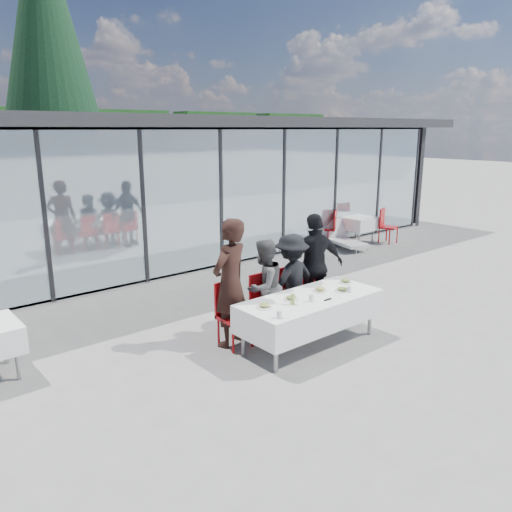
{
  "coord_description": "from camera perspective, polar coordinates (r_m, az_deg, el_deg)",
  "views": [
    {
      "loc": [
        -5.59,
        -5.16,
        3.18
      ],
      "look_at": [
        -0.28,
        1.2,
        1.05
      ],
      "focal_mm": 35.0,
      "sensor_mm": 36.0,
      "label": 1
    }
  ],
  "objects": [
    {
      "name": "ground",
      "position": [
        8.25,
        6.93,
        -8.38
      ],
      "size": [
        90.0,
        90.0,
        0.0
      ],
      "primitive_type": "plane",
      "color": "gray",
      "rests_on": "ground"
    },
    {
      "name": "pavilion",
      "position": [
        15.37,
        -10.33,
        10.32
      ],
      "size": [
        14.8,
        8.8,
        3.44
      ],
      "color": "gray",
      "rests_on": "ground"
    },
    {
      "name": "dining_table",
      "position": [
        7.53,
        6.2,
        -6.21
      ],
      "size": [
        2.26,
        0.96,
        0.75
      ],
      "color": "white",
      "rests_on": "ground"
    },
    {
      "name": "diner_a",
      "position": [
        7.37,
        -2.97,
        -3.09
      ],
      "size": [
        0.89,
        0.89,
        1.93
      ],
      "primitive_type": "imported",
      "rotation": [
        0.0,
        0.0,
        3.45
      ],
      "color": "black",
      "rests_on": "ground"
    },
    {
      "name": "diner_chair_a",
      "position": [
        7.49,
        -2.82,
        -6.25
      ],
      "size": [
        0.44,
        0.44,
        0.97
      ],
      "color": "#AF0B0E",
      "rests_on": "ground"
    },
    {
      "name": "diner_b",
      "position": [
        7.82,
        0.9,
        -3.57
      ],
      "size": [
        0.9,
        0.9,
        1.53
      ],
      "primitive_type": "imported",
      "rotation": [
        0.0,
        0.0,
        3.39
      ],
      "color": "#555555",
      "rests_on": "ground"
    },
    {
      "name": "diner_chair_b",
      "position": [
        7.88,
        1.01,
        -5.18
      ],
      "size": [
        0.44,
        0.44,
        0.97
      ],
      "color": "#AF0B0E",
      "rests_on": "ground"
    },
    {
      "name": "diner_c",
      "position": [
        8.2,
        4.03,
        -2.74
      ],
      "size": [
        1.05,
        1.05,
        1.53
      ],
      "primitive_type": "imported",
      "rotation": [
        0.0,
        0.0,
        3.2
      ],
      "color": "black",
      "rests_on": "ground"
    },
    {
      "name": "diner_chair_c",
      "position": [
        8.26,
        4.12,
        -4.28
      ],
      "size": [
        0.44,
        0.44,
        0.97
      ],
      "color": "#AF0B0E",
      "rests_on": "ground"
    },
    {
      "name": "diner_d",
      "position": [
        8.54,
        6.72,
        -1.14
      ],
      "size": [
        1.34,
        1.34,
        1.81
      ],
      "primitive_type": "imported",
      "rotation": [
        0.0,
        0.0,
        2.82
      ],
      "color": "black",
      "rests_on": "ground"
    },
    {
      "name": "diner_chair_d",
      "position": [
        8.63,
        6.77,
        -3.51
      ],
      "size": [
        0.44,
        0.44,
        0.97
      ],
      "color": "#AF0B0E",
      "rests_on": "ground"
    },
    {
      "name": "plate_a",
      "position": [
        6.98,
        0.99,
        -5.72
      ],
      "size": [
        0.24,
        0.24,
        0.07
      ],
      "color": "white",
      "rests_on": "dining_table"
    },
    {
      "name": "plate_b",
      "position": [
        7.3,
        4.06,
        -4.84
      ],
      "size": [
        0.24,
        0.24,
        0.07
      ],
      "color": "white",
      "rests_on": "dining_table"
    },
    {
      "name": "plate_c",
      "position": [
        7.72,
        7.34,
        -3.83
      ],
      "size": [
        0.24,
        0.24,
        0.07
      ],
      "color": "white",
      "rests_on": "dining_table"
    },
    {
      "name": "plate_d",
      "position": [
        8.21,
        10.21,
        -2.85
      ],
      "size": [
        0.24,
        0.24,
        0.07
      ],
      "color": "white",
      "rests_on": "dining_table"
    },
    {
      "name": "plate_extra",
      "position": [
        7.78,
        9.82,
        -3.8
      ],
      "size": [
        0.24,
        0.24,
        0.07
      ],
      "color": "white",
      "rests_on": "dining_table"
    },
    {
      "name": "juice_bottle",
      "position": [
        7.1,
        4.22,
        -4.96
      ],
      "size": [
        0.06,
        0.06,
        0.16
      ],
      "primitive_type": "cylinder",
      "color": "#84AE48",
      "rests_on": "dining_table"
    },
    {
      "name": "drinking_glasses",
      "position": [
        7.19,
        6.73,
        -5.02
      ],
      "size": [
        1.6,
        0.26,
        0.1
      ],
      "color": "silver",
      "rests_on": "dining_table"
    },
    {
      "name": "folded_eyeglasses",
      "position": [
        7.36,
        8.2,
        -4.94
      ],
      "size": [
        0.14,
        0.03,
        0.01
      ],
      "primitive_type": "cube",
      "color": "black",
      "rests_on": "dining_table"
    },
    {
      "name": "spare_table_right",
      "position": [
        14.51,
        11.6,
        3.69
      ],
      "size": [
        0.86,
        0.86,
        0.74
      ],
      "color": "white",
      "rests_on": "ground"
    },
    {
      "name": "spare_chair_a",
      "position": [
        14.67,
        14.58,
        3.56
      ],
      "size": [
        0.57,
        0.57,
        0.97
      ],
      "color": "#AF0B0E",
      "rests_on": "ground"
    },
    {
      "name": "spare_chair_b",
      "position": [
        14.09,
        8.57,
        3.43
      ],
      "size": [
        0.61,
        0.61,
        0.97
      ],
      "color": "#AF0B0E",
      "rests_on": "ground"
    },
    {
      "name": "lounger",
      "position": [
        13.87,
        9.9,
        2.03
      ],
      "size": [
        0.92,
        1.44,
        0.72
      ],
      "color": "silver",
      "rests_on": "ground"
    },
    {
      "name": "conifer_tree",
      "position": [
        19.36,
        -22.79,
        21.69
      ],
      "size": [
        4.0,
        4.0,
        10.5
      ],
      "color": "#382316",
      "rests_on": "ground"
    }
  ]
}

